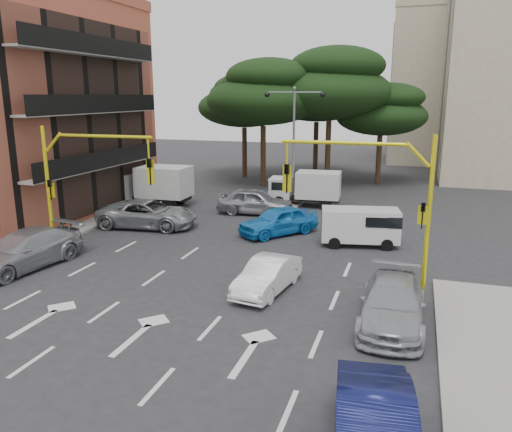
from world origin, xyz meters
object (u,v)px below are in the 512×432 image
Objects in this scene: car_blue_compact at (278,221)px; car_silver_cross_b at (255,201)px; car_white_hatch at (267,275)px; signal_mast_right at (381,189)px; car_silver_cross_a at (147,214)px; box_truck_b at (305,189)px; street_lamp_center at (294,125)px; box_truck_a at (151,186)px; car_silver_wagon at (24,250)px; signal_mast_left at (78,173)px; van_white at (360,227)px; car_silver_parked at (393,303)px.

car_blue_compact is 4.95m from car_silver_cross_b.
signal_mast_right is at bearing 34.25° from car_white_hatch.
box_truck_b reaches higher than car_silver_cross_a.
street_lamp_center is at bearing 115.91° from signal_mast_right.
signal_mast_right reaches higher than car_silver_cross_a.
car_silver_wagon is at bearing -176.90° from box_truck_a.
box_truck_a is at bearing 84.67° from car_silver_cross_b.
box_truck_b is at bearing 68.51° from car_silver_wagon.
box_truck_b is (2.52, 3.31, 0.37)m from car_silver_cross_b.
box_truck_a is at bearing -163.41° from car_blue_compact.
signal_mast_left is 10.39m from car_white_hatch.
signal_mast_left reaches higher than car_blue_compact.
signal_mast_left is 15.65m from street_lamp_center.
street_lamp_center is 2.05× the size of van_white.
car_silver_cross_a is at bearing 86.03° from car_silver_wagon.
car_silver_wagon reaches higher than car_silver_cross_a.
van_white is at bearing 78.06° from car_white_hatch.
car_silver_cross_a is at bearing 131.46° from car_silver_cross_b.
car_silver_parked is at bearing -150.32° from car_silver_cross_b.
van_white is at bearing -110.21° from box_truck_a.
car_white_hatch is at bearing -137.20° from box_truck_a.
van_white is (-2.04, 8.71, 0.22)m from car_silver_parked.
car_silver_parked is (15.60, -0.78, -0.08)m from car_silver_wagon.
signal_mast_left is 15.83m from box_truck_b.
box_truck_a is (-15.80, 10.35, -2.51)m from signal_mast_right.
car_silver_wagon is 14.32m from car_silver_cross_b.
box_truck_a is (-10.15, 4.31, 0.61)m from car_blue_compact.
box_truck_a reaches higher than car_silver_cross_a.
signal_mast_right is 15.65m from street_lamp_center.
signal_mast_left reaches higher than van_white.
signal_mast_right is 8.84m from car_blue_compact.
signal_mast_right is at bearing 2.04° from van_white.
street_lamp_center is 1.40× the size of car_silver_wagon.
car_blue_compact is 1.18× the size of van_white.
car_silver_wagon is at bearing 148.85° from car_silver_cross_b.
car_white_hatch is 0.87× the size of car_blue_compact.
box_truck_a is (-14.56, 4.98, 0.42)m from van_white.
box_truck_b reaches higher than car_silver_cross_b.
box_truck_a is at bearing 20.49° from car_silver_cross_a.
signal_mast_left is 10.46m from car_blue_compact.
car_silver_cross_b reaches higher than car_silver_cross_a.
car_blue_compact is 0.90× the size of car_silver_parked.
car_white_hatch is at bearing 11.20° from car_silver_wagon.
box_truck_b is (-4.56, 8.15, 0.24)m from van_white.
car_white_hatch is 0.81× the size of box_truck_b.
signal_mast_left reaches higher than car_silver_cross_a.
signal_mast_right reaches higher than box_truck_a.
signal_mast_left is 1.07× the size of car_silver_cross_a.
car_silver_wagon is at bearing 176.64° from car_silver_parked.
car_silver_parked is at bearing -15.90° from car_blue_compact.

